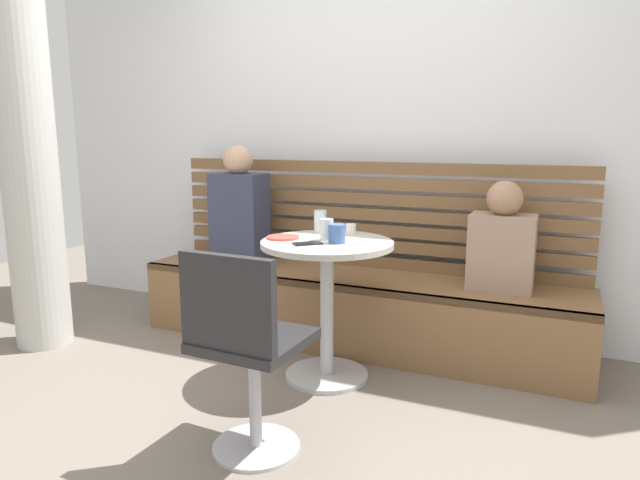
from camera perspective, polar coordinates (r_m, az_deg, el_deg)
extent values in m
plane|color=#70665B|center=(2.53, -6.95, -19.61)|extent=(8.00, 8.00, 0.00)
cube|color=silver|center=(3.69, 6.03, 13.43)|extent=(5.20, 0.10, 2.90)
cylinder|color=#B2B2AD|center=(3.70, -28.04, 11.48)|extent=(0.32, 0.32, 2.80)
cube|color=brown|center=(3.43, 3.34, -7.15)|extent=(2.70, 0.52, 0.44)
cube|color=brown|center=(3.16, 1.84, -4.93)|extent=(2.70, 0.04, 0.04)
cube|color=brown|center=(3.58, 4.74, -2.14)|extent=(2.65, 0.04, 0.07)
cube|color=brown|center=(3.56, 4.76, -0.43)|extent=(2.65, 0.04, 0.07)
cube|color=brown|center=(3.54, 4.79, 1.11)|extent=(2.65, 0.04, 0.07)
cube|color=brown|center=(3.53, 4.81, 2.66)|extent=(2.65, 0.04, 0.07)
cube|color=brown|center=(3.51, 4.84, 4.23)|extent=(2.65, 0.04, 0.07)
cube|color=brown|center=(3.50, 4.86, 5.81)|extent=(2.65, 0.04, 0.07)
cube|color=brown|center=(3.50, 4.89, 7.40)|extent=(2.65, 0.04, 0.07)
cylinder|color=#ADADB2|center=(3.06, 0.70, -13.64)|extent=(0.44, 0.44, 0.02)
cylinder|color=#ADADB2|center=(2.93, 0.71, -7.29)|extent=(0.07, 0.07, 0.69)
cylinder|color=#B7B2A8|center=(2.84, 0.73, -0.40)|extent=(0.68, 0.68, 0.03)
cylinder|color=#ADADB2|center=(2.46, -6.54, -20.26)|extent=(0.36, 0.36, 0.02)
cylinder|color=#ADADB2|center=(2.36, -6.66, -15.73)|extent=(0.05, 0.05, 0.45)
cube|color=#232326|center=(2.26, -6.79, -10.16)|extent=(0.42, 0.42, 0.04)
cube|color=#232326|center=(2.06, -9.50, -6.41)|extent=(0.40, 0.06, 0.36)
cube|color=#333851|center=(3.66, -8.22, 2.15)|extent=(0.34, 0.22, 0.59)
sphere|color=tan|center=(3.62, -8.38, 8.10)|extent=(0.19, 0.19, 0.19)
cube|color=#9E7F6B|center=(3.17, 18.08, -1.21)|extent=(0.34, 0.22, 0.41)
sphere|color=#A37A5B|center=(3.12, 18.39, 4.05)|extent=(0.19, 0.19, 0.19)
cylinder|color=white|center=(2.85, 0.70, 1.08)|extent=(0.07, 0.07, 0.11)
cylinder|color=#3D5B9E|center=(2.77, 1.74, 0.66)|extent=(0.08, 0.08, 0.09)
cylinder|color=silver|center=(3.04, 3.17, 1.15)|extent=(0.06, 0.06, 0.05)
cylinder|color=silver|center=(3.09, 0.03, 1.94)|extent=(0.07, 0.07, 0.12)
cylinder|color=#DB4C42|center=(2.91, -3.80, 0.27)|extent=(0.17, 0.17, 0.01)
cube|color=black|center=(2.75, -1.28, -0.36)|extent=(0.15, 0.15, 0.01)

